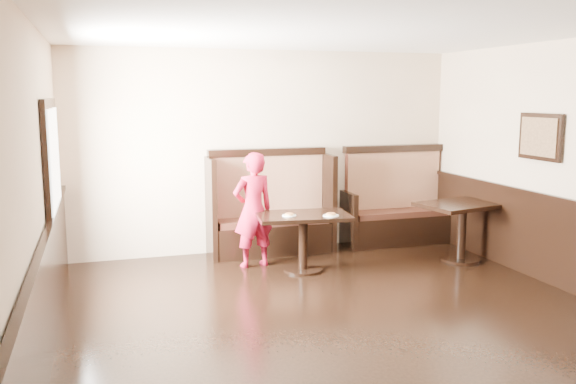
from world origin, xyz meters
name	(u,v)px	position (x,y,z in m)	size (l,w,h in m)	color
ground	(370,341)	(0.00, 0.00, 0.00)	(7.00, 7.00, 0.00)	black
room_shell	(328,263)	(-0.30, 0.28, 0.67)	(7.00, 7.00, 7.00)	beige
booth_main	(270,215)	(0.00, 3.30, 0.53)	(1.75, 0.72, 1.45)	black
booth_neighbor	(396,211)	(1.95, 3.29, 0.48)	(1.65, 0.72, 1.45)	black
table_main	(303,227)	(0.14, 2.27, 0.56)	(1.21, 0.84, 0.73)	black
table_neighbor	(462,217)	(2.31, 2.11, 0.58)	(1.25, 0.95, 0.78)	black
child	(253,210)	(-0.40, 2.67, 0.74)	(0.54, 0.35, 1.48)	#B21331
pizza_plate_left	(289,215)	(-0.06, 2.22, 0.74)	(0.18, 0.18, 0.03)	white
pizza_plate_right	(331,215)	(0.42, 2.06, 0.74)	(0.20, 0.20, 0.04)	white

